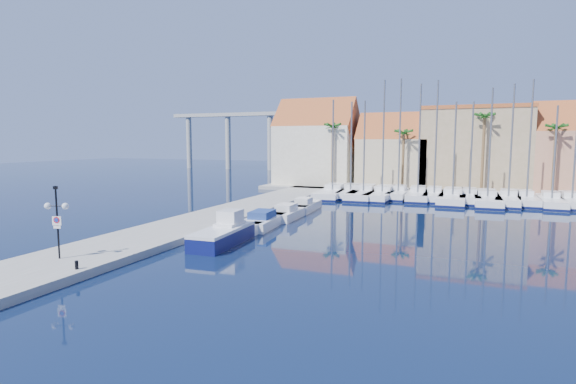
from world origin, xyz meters
The scene contains 33 objects.
ground centered at (0.00, 0.00, 0.00)m, with size 260.00×260.00×0.00m, color #081432.
quay_west centered at (-9.00, 13.50, 0.25)m, with size 6.00×77.00×0.50m, color gray.
shore_north centered at (10.00, 48.00, 0.25)m, with size 54.00×16.00×0.50m, color gray.
lamp_post centered at (-9.29, -2.30, 3.28)m, with size 1.39×0.69×4.23m.
bollard centered at (-6.60, -3.56, 0.73)m, with size 0.18×0.18×0.46m, color black.
fishing_boat centered at (-3.44, 6.39, 0.75)m, with size 2.54×6.60×2.27m.
motorboat_west_0 centered at (-3.57, 8.00, 0.51)m, with size 2.44×6.75×1.40m.
motorboat_west_1 centered at (-3.70, 13.77, 0.51)m, with size 3.01×7.63×1.40m.
motorboat_west_2 centered at (-3.26, 18.14, 0.51)m, with size 2.28×6.61×1.40m.
motorboat_west_3 centered at (-3.36, 23.08, 0.51)m, with size 2.40×6.33×1.40m.
sailboat_0 centered at (-3.91, 35.53, 0.56)m, with size 3.87×11.82×12.46m.
sailboat_1 centered at (-1.75, 36.36, 0.58)m, with size 3.36×9.95×12.22m.
sailboat_2 centered at (0.08, 35.97, 0.56)m, with size 3.54×11.86×12.24m.
sailboat_3 centered at (2.51, 35.88, 0.60)m, with size 3.37×11.09×14.65m.
sailboat_4 centered at (4.28, 36.93, 0.67)m, with size 2.27×8.34×14.88m.
sailboat_5 centered at (6.65, 36.68, 0.61)m, with size 3.16×9.85×14.10m.
sailboat_6 centered at (8.60, 36.85, 0.63)m, with size 2.57×9.09×14.45m.
sailboat_7 centered at (10.78, 35.88, 0.56)m, with size 3.24×11.57×11.77m.
sailboat_8 centered at (12.60, 36.60, 0.59)m, with size 2.69×9.08×11.80m.
sailboat_9 centered at (14.51, 35.40, 0.58)m, with size 3.11×10.93×13.15m.
sailboat_10 centered at (16.80, 36.37, 0.60)m, with size 3.47×10.20×13.60m.
sailboat_11 centered at (18.63, 36.60, 0.65)m, with size 2.33×8.28×14.05m.
sailboat_12 centered at (21.05, 36.04, 0.58)m, with size 2.58×9.00×11.07m.
sailboat_13 centered at (23.07, 36.85, 0.59)m, with size 2.83×9.00×11.86m.
building_0 centered at (-10.00, 47.00, 6.52)m, with size 12.30×9.00×13.50m.
building_1 centered at (2.00, 47.00, 5.30)m, with size 10.30×8.00×11.00m.
building_2 centered at (13.00, 48.00, 6.26)m, with size 14.20×10.20×11.50m.
building_3 centered at (25.00, 47.00, 5.86)m, with size 10.30×8.00×12.00m.
palm_0 centered at (-6.00, 42.00, 9.08)m, with size 2.60×2.60×10.15m.
palm_1 centered at (4.00, 42.00, 8.14)m, with size 2.60×2.60×9.15m.
palm_2 centered at (14.00, 42.00, 10.02)m, with size 2.60×2.60×11.15m.
palm_3 centered at (22.00, 42.00, 8.61)m, with size 2.60×2.60×9.65m.
viaduct centered at (-39.07, 82.00, 10.25)m, with size 48.00×2.20×14.45m.
Camera 1 is at (12.49, -20.81, 7.26)m, focal length 28.00 mm.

